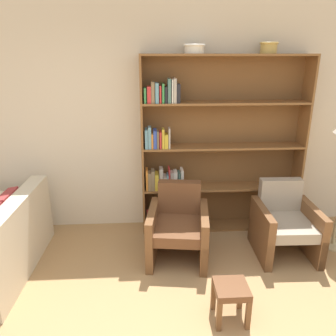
{
  "coord_description": "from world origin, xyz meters",
  "views": [
    {
      "loc": [
        -0.32,
        -1.53,
        2.16
      ],
      "look_at": [
        -0.11,
        1.96,
        0.95
      ],
      "focal_mm": 35.0,
      "sensor_mm": 36.0,
      "label": 1
    }
  ],
  "objects_px": {
    "bookshelf": "(208,151)",
    "armchair_cushioned": "(285,223)",
    "footstool": "(231,293)",
    "bowl_olive": "(269,47)",
    "armchair_leather": "(178,226)",
    "bowl_copper": "(194,48)"
  },
  "relations": [
    {
      "from": "armchair_leather",
      "to": "armchair_cushioned",
      "type": "xyz_separation_m",
      "value": [
        1.21,
        0.0,
        0.0
      ]
    },
    {
      "from": "bowl_olive",
      "to": "footstool",
      "type": "xyz_separation_m",
      "value": [
        -0.7,
        -1.61,
        -1.98
      ]
    },
    {
      "from": "armchair_cushioned",
      "to": "bowl_copper",
      "type": "bearing_deg",
      "value": -30.92
    },
    {
      "from": "bowl_copper",
      "to": "armchair_leather",
      "type": "height_order",
      "value": "bowl_copper"
    },
    {
      "from": "armchair_leather",
      "to": "armchair_cushioned",
      "type": "relative_size",
      "value": 1.0
    },
    {
      "from": "armchair_leather",
      "to": "footstool",
      "type": "xyz_separation_m",
      "value": [
        0.36,
        -0.98,
        -0.1
      ]
    },
    {
      "from": "bowl_copper",
      "to": "footstool",
      "type": "height_order",
      "value": "bowl_copper"
    },
    {
      "from": "armchair_leather",
      "to": "footstool",
      "type": "distance_m",
      "value": 1.04
    },
    {
      "from": "bowl_olive",
      "to": "armchair_leather",
      "type": "height_order",
      "value": "bowl_olive"
    },
    {
      "from": "bowl_olive",
      "to": "armchair_leather",
      "type": "distance_m",
      "value": 2.24
    },
    {
      "from": "armchair_cushioned",
      "to": "bowl_olive",
      "type": "bearing_deg",
      "value": -74.98
    },
    {
      "from": "bookshelf",
      "to": "footstool",
      "type": "height_order",
      "value": "bookshelf"
    },
    {
      "from": "bookshelf",
      "to": "bowl_olive",
      "type": "bearing_deg",
      "value": -2.06
    },
    {
      "from": "bookshelf",
      "to": "armchair_cushioned",
      "type": "distance_m",
      "value": 1.22
    },
    {
      "from": "bowl_olive",
      "to": "footstool",
      "type": "relative_size",
      "value": 0.61
    },
    {
      "from": "bookshelf",
      "to": "armchair_cushioned",
      "type": "relative_size",
      "value": 2.69
    },
    {
      "from": "armchair_leather",
      "to": "footstool",
      "type": "height_order",
      "value": "armchair_leather"
    },
    {
      "from": "footstool",
      "to": "bowl_copper",
      "type": "bearing_deg",
      "value": 95.07
    },
    {
      "from": "bowl_olive",
      "to": "armchair_cushioned",
      "type": "relative_size",
      "value": 0.26
    },
    {
      "from": "footstool",
      "to": "armchair_cushioned",
      "type": "bearing_deg",
      "value": 49.01
    },
    {
      "from": "bookshelf",
      "to": "bowl_olive",
      "type": "distance_m",
      "value": 1.37
    },
    {
      "from": "bookshelf",
      "to": "armchair_leather",
      "type": "distance_m",
      "value": 1.02
    }
  ]
}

